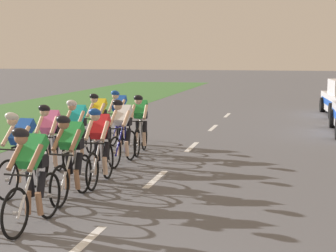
{
  "coord_description": "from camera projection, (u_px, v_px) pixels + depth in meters",
  "views": [
    {
      "loc": [
        2.72,
        -3.77,
        2.55
      ],
      "look_at": [
        0.25,
        6.91,
        1.1
      ],
      "focal_mm": 59.06,
      "sensor_mm": 36.0,
      "label": 1
    }
  ],
  "objects": [
    {
      "name": "cyclist_seventh",
      "position": [
        77.0,
        131.0,
        12.54
      ],
      "size": [
        0.42,
        1.72,
        1.56
      ],
      "color": "black",
      "rests_on": "ground"
    },
    {
      "name": "cyclist_eighth",
      "position": [
        122.0,
        131.0,
        12.63
      ],
      "size": [
        0.44,
        1.72,
        1.56
      ],
      "color": "black",
      "rests_on": "ground"
    },
    {
      "name": "cyclist_fourth",
      "position": [
        71.0,
        156.0,
        9.51
      ],
      "size": [
        0.42,
        1.72,
        1.56
      ],
      "color": "black",
      "rests_on": "ground"
    },
    {
      "name": "lane_markings_centre",
      "position": [
        176.0,
        161.0,
        13.18
      ],
      "size": [
        0.14,
        21.6,
        0.01
      ],
      "color": "white",
      "rests_on": "ground"
    },
    {
      "name": "cyclist_tenth",
      "position": [
        140.0,
        123.0,
        13.99
      ],
      "size": [
        0.44,
        1.72,
        1.56
      ],
      "color": "black",
      "rests_on": "ground"
    },
    {
      "name": "cyclist_sixth",
      "position": [
        100.0,
        145.0,
        10.67
      ],
      "size": [
        0.42,
        1.72,
        1.56
      ],
      "color": "black",
      "rests_on": "ground"
    },
    {
      "name": "cyclist_fifth",
      "position": [
        50.0,
        139.0,
        11.42
      ],
      "size": [
        0.44,
        1.72,
        1.56
      ],
      "color": "black",
      "rests_on": "ground"
    },
    {
      "name": "cyclist_third",
      "position": [
        21.0,
        151.0,
        9.97
      ],
      "size": [
        0.44,
        1.72,
        1.56
      ],
      "color": "black",
      "rests_on": "ground"
    },
    {
      "name": "cyclist_ninth",
      "position": [
        98.0,
        121.0,
        14.44
      ],
      "size": [
        0.43,
        1.72,
        1.56
      ],
      "color": "black",
      "rests_on": "ground"
    },
    {
      "name": "cyclist_second",
      "position": [
        32.0,
        176.0,
        7.98
      ],
      "size": [
        0.42,
        1.72,
        1.56
      ],
      "color": "black",
      "rests_on": "ground"
    },
    {
      "name": "cyclist_eleventh",
      "position": [
        119.0,
        116.0,
        15.62
      ],
      "size": [
        0.43,
        1.72,
        1.56
      ],
      "color": "black",
      "rests_on": "ground"
    }
  ]
}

